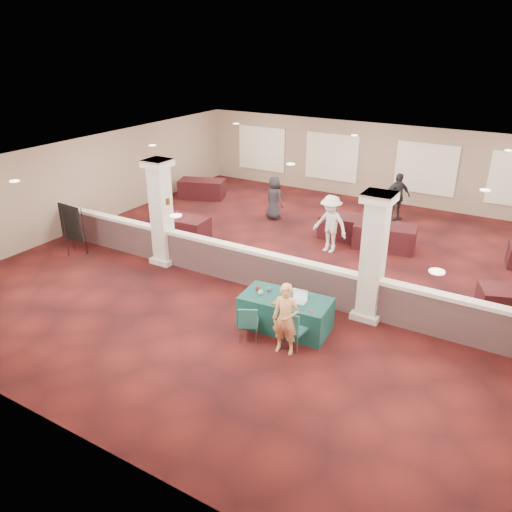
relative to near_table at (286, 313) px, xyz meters
The scene contains 31 objects.
ground 3.37m from the near_table, 116.14° to the left, with size 16.00×16.00×0.00m, color #491312.
wall_back 11.16m from the near_table, 97.62° to the left, with size 16.00×0.04×3.20m, color gray.
wall_front 5.35m from the near_table, 106.41° to the right, with size 16.00×0.04×3.20m, color gray.
wall_left 10.01m from the near_table, 162.43° to the left, with size 0.04×16.00×3.20m, color gray.
ceiling 4.36m from the near_table, 116.14° to the left, with size 16.00×16.00×0.02m, color white.
partition_wall 2.11m from the near_table, 134.46° to the left, with size 15.60×0.28×1.10m.
column_left 5.34m from the near_table, 163.21° to the left, with size 0.72×0.72×3.20m.
column_right 2.47m from the near_table, 44.47° to the left, with size 0.72×0.72×3.20m.
sconce_left 5.69m from the near_table, 164.06° to the left, with size 0.12×0.12×0.18m.
sconce_right 5.18m from the near_table, 162.27° to the left, with size 0.12×0.12×0.18m.
near_table is the anchor object (origin of this frame).
conf_chair_main 0.90m from the near_table, 52.24° to the right, with size 0.53×0.53×0.95m.
conf_chair_side 1.06m from the near_table, 116.08° to the right, with size 0.61×0.61×0.90m.
easel_board 7.91m from the near_table, behind, with size 0.96×0.50×1.64m.
woman 1.08m from the near_table, 62.81° to the right, with size 0.59×0.40×1.65m, color #FFB86E.
far_table_front_left 6.64m from the near_table, 150.19° to the left, with size 1.92×0.96×0.78m, color black.
far_table_front_center 6.02m from the near_table, 84.97° to the left, with size 1.96×0.98×0.80m, color black.
far_table_back_left 10.96m from the near_table, 136.64° to the left, with size 1.90×0.95×0.77m, color black.
far_table_back_center 6.25m from the near_table, 97.05° to the left, with size 1.95×0.98×0.79m, color black.
attendee_a 8.59m from the near_table, 150.45° to the left, with size 0.78×0.44×1.63m, color black.
attendee_b 4.95m from the near_table, 100.79° to the left, with size 1.21×0.55×1.88m, color silver.
attendee_c 9.01m from the near_table, 89.82° to the left, with size 1.05×0.50×1.79m, color black.
attendee_d 7.81m from the near_table, 120.67° to the left, with size 0.81×0.44×1.64m, color black.
laptop_base 0.53m from the near_table, ahead, with size 0.36×0.25×0.02m, color silver.
laptop_screen 0.64m from the near_table, 16.52° to the left, with size 0.36×0.01×0.24m, color silver.
screen_glow 0.63m from the near_table, 15.23° to the left, with size 0.33×0.00×0.21m, color silver.
knitting 0.51m from the near_table, 74.40° to the right, with size 0.44×0.33×0.03m, color #B36A1C.
yarn_cream 0.77m from the near_table, 165.41° to the right, with size 0.12×0.12×0.12m, color beige.
yarn_red 0.90m from the near_table, behind, with size 0.11×0.11×0.11m, color maroon.
yarn_grey 0.69m from the near_table, 169.36° to the left, with size 0.11×0.11×0.11m, color #515157.
scissors 0.88m from the near_table, 19.01° to the right, with size 0.13×0.03×0.01m, color red.
Camera 1 is at (6.09, -12.20, 6.44)m, focal length 35.00 mm.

